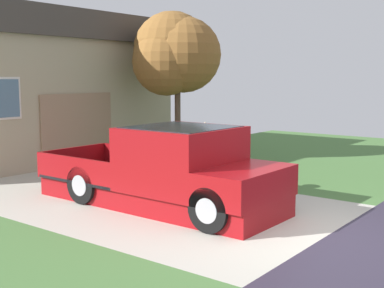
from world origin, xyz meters
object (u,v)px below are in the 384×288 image
object	(u,v)px
pickup_truck	(175,172)
front_yard_tree	(175,55)
person_with_hat	(205,154)
handbag	(223,189)
house_with_garage	(14,85)

from	to	relation	value
pickup_truck	front_yard_tree	size ratio (longest dim) A/B	1.15
person_with_hat	handbag	bearing A→B (deg)	91.30
pickup_truck	front_yard_tree	distance (m)	6.76
person_with_hat	handbag	world-z (taller)	person_with_hat
person_with_hat	house_with_garage	distance (m)	8.83
person_with_hat	handbag	distance (m)	0.91
person_with_hat	front_yard_tree	bearing A→B (deg)	-165.79
person_with_hat	pickup_truck	bearing A→B (deg)	-22.12
front_yard_tree	handbag	bearing A→B (deg)	-128.26
handbag	person_with_hat	bearing A→B (deg)	124.32
house_with_garage	front_yard_tree	distance (m)	5.66
pickup_truck	person_with_hat	bearing A→B (deg)	-168.80
person_with_hat	handbag	size ratio (longest dim) A/B	4.18
front_yard_tree	house_with_garage	bearing A→B (deg)	117.08
person_with_hat	house_with_garage	bearing A→B (deg)	-128.86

